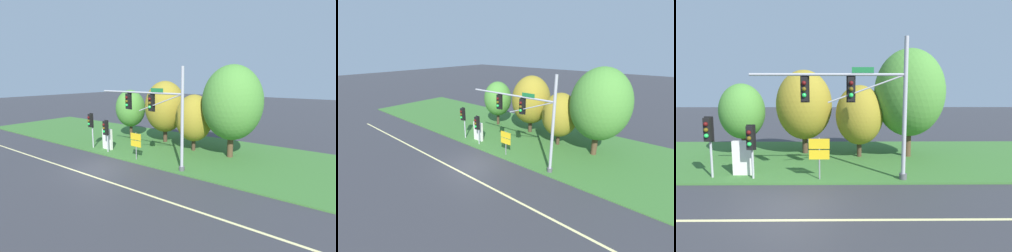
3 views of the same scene
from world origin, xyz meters
TOP-DOWN VIEW (x-y plane):
  - ground_plane at (0.00, 0.00)m, footprint 160.00×160.00m
  - lane_stripe at (0.00, -1.20)m, footprint 36.00×0.16m
  - grass_verge at (0.00, 8.25)m, footprint 48.00×11.50m
  - traffic_signal_mast at (3.27, 3.09)m, footprint 8.04×0.49m
  - pedestrian_signal_near_kerb at (-2.48, 3.10)m, footprint 0.46×0.55m
  - pedestrian_signal_further_along at (-4.73, 3.30)m, footprint 0.46×0.55m
  - route_sign_post at (1.05, 3.11)m, footprint 1.08×0.08m
  - tree_nearest_road at (-5.06, 8.99)m, footprint 3.23×3.23m
  - tree_left_of_mast at (-0.55, 9.31)m, footprint 4.11×4.11m
  - tree_behind_signpost at (3.47, 8.16)m, footprint 3.35×3.35m
  - tree_mid_verge at (6.94, 8.22)m, footprint 4.87×4.87m
  - info_kiosk at (-3.22, 3.91)m, footprint 1.10×0.24m

SIDE VIEW (x-z plane):
  - ground_plane at x=0.00m, z-range 0.00..0.00m
  - lane_stripe at x=0.00m, z-range 0.00..0.01m
  - grass_verge at x=0.00m, z-range 0.00..0.10m
  - info_kiosk at x=-3.22m, z-range 0.09..1.99m
  - route_sign_post at x=1.05m, z-range 0.46..2.67m
  - pedestrian_signal_near_kerb at x=-2.48m, z-range 0.72..3.60m
  - pedestrian_signal_further_along at x=-4.73m, z-range 0.86..4.15m
  - tree_behind_signpost at x=3.47m, z-range 0.53..5.60m
  - tree_nearest_road at x=-5.06m, z-range 0.67..5.88m
  - tree_left_of_mast at x=-0.55m, z-range 0.62..6.83m
  - traffic_signal_mast at x=3.27m, z-range 0.65..7.94m
  - tree_mid_verge at x=6.94m, z-range 0.83..8.40m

